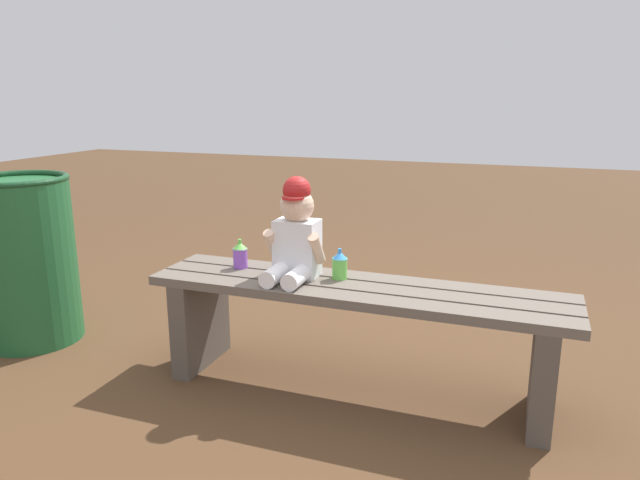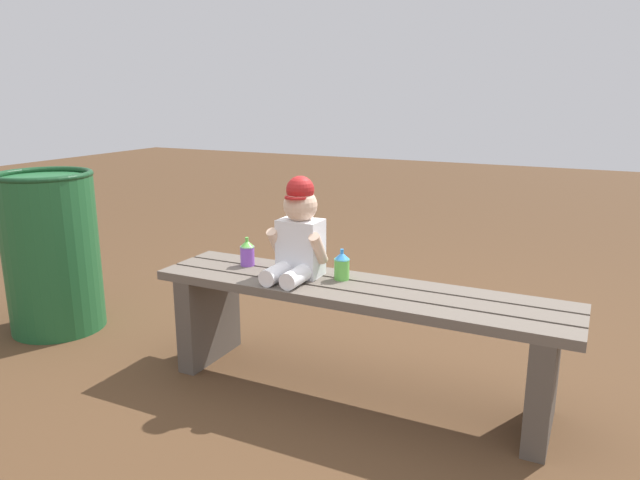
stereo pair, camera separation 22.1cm
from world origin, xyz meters
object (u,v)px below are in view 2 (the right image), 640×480
at_px(park_bench, 355,320).
at_px(trash_bin, 52,251).
at_px(sippy_cup_left, 247,252).
at_px(child_figure, 298,234).
at_px(sippy_cup_right, 342,265).

relative_size(park_bench, trash_bin, 2.06).
height_order(park_bench, sippy_cup_left, sippy_cup_left).
distance_m(child_figure, trash_bin, 1.37).
bearing_deg(park_bench, trash_bin, -178.38).
xyz_separation_m(child_figure, sippy_cup_left, (-0.27, 0.04, -0.12)).
xyz_separation_m(sippy_cup_right, trash_bin, (-1.52, -0.10, -0.10)).
bearing_deg(sippy_cup_left, child_figure, -8.09).
bearing_deg(park_bench, sippy_cup_right, 146.32).
bearing_deg(child_figure, trash_bin, -177.32).
relative_size(child_figure, sippy_cup_left, 3.26).
xyz_separation_m(park_bench, sippy_cup_right, (-0.08, 0.06, 0.20)).
distance_m(sippy_cup_left, sippy_cup_right, 0.44).
bearing_deg(trash_bin, sippy_cup_left, 5.37).
distance_m(park_bench, child_figure, 0.41).
bearing_deg(sippy_cup_right, park_bench, -33.68).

